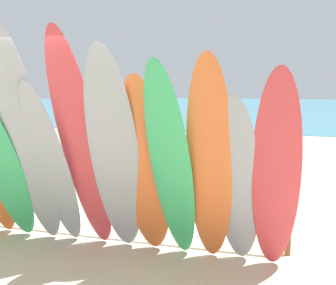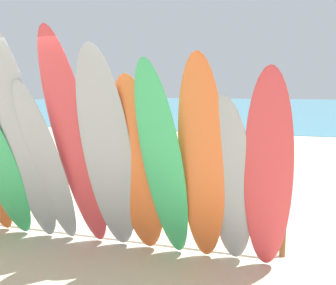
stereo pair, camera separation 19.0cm
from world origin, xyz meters
name	(u,v)px [view 1 (the left image)]	position (x,y,z in m)	size (l,w,h in m)	color
ground	(233,127)	(0.00, 14.00, 0.00)	(60.00, 60.00, 0.00)	beige
ocean_water	(254,107)	(0.00, 31.53, 0.01)	(60.00, 40.00, 0.02)	teal
surfboard_rack	(121,194)	(0.00, 0.00, 0.60)	(4.39, 0.07, 0.73)	brown
surfboard_green_2	(4,170)	(-1.28, -0.64, 0.98)	(0.55, 0.07, 2.08)	#38B266
surfboard_grey_3	(27,142)	(-0.85, -0.75, 1.37)	(0.54, 0.07, 2.89)	#999EA3
surfboard_grey_4	(52,168)	(-0.60, -0.65, 1.04)	(0.47, 0.06, 2.24)	#999EA3
surfboard_red_5	(82,147)	(-0.19, -0.68, 1.32)	(0.53, 0.07, 2.79)	#D13D42
surfboard_grey_6	(115,157)	(0.22, -0.68, 1.22)	(0.57, 0.07, 2.60)	#999EA3
surfboard_orange_7	(145,170)	(0.54, -0.57, 1.08)	(0.57, 0.08, 2.25)	orange
surfboard_green_8	(171,167)	(0.88, -0.69, 1.15)	(0.46, 0.06, 2.46)	#38B266
surfboard_orange_9	(210,166)	(1.29, -0.63, 1.17)	(0.50, 0.08, 2.45)	orange
surfboard_grey_10	(238,184)	(1.57, -0.54, 0.97)	(0.48, 0.06, 2.03)	#999EA3
surfboard_red_11	(276,175)	(1.96, -0.61, 1.11)	(0.49, 0.07, 2.30)	#D13D42
beachgoer_by_water	(84,122)	(-3.24, 5.25, 0.99)	(0.60, 0.38, 1.71)	#9E704C
beachgoer_near_rack	(116,121)	(-2.84, 6.53, 0.91)	(0.41, 0.55, 1.58)	tan
beach_chair_red	(19,164)	(-3.09, 2.06, 0.43)	(0.59, 0.77, 0.81)	#B7B7BC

